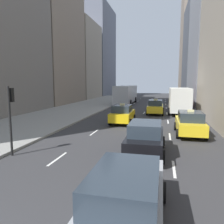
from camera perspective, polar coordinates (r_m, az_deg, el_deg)
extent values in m
cube|color=gray|center=(31.15, -9.32, 0.72)|extent=(8.00, 66.00, 0.15)
cube|color=white|center=(11.46, -14.03, -11.77)|extent=(0.12, 2.00, 0.01)
cube|color=white|center=(16.80, -4.67, -5.33)|extent=(0.12, 2.00, 0.01)
cube|color=white|center=(22.48, -0.01, -2.00)|extent=(0.12, 2.00, 0.01)
cube|color=white|center=(28.29, 2.74, -0.02)|extent=(0.12, 2.00, 0.01)
cube|color=white|center=(34.17, 4.56, 1.28)|extent=(0.12, 2.00, 0.01)
cube|color=white|center=(40.08, 5.83, 2.20)|extent=(0.12, 2.00, 0.01)
cube|color=white|center=(46.02, 6.78, 2.88)|extent=(0.12, 2.00, 0.01)
cube|color=white|center=(51.97, 7.52, 3.41)|extent=(0.12, 2.00, 0.01)
cube|color=white|center=(10.53, 0.05, -13.28)|extent=(0.12, 2.00, 0.01)
cube|color=white|center=(16.19, 4.87, -5.83)|extent=(0.12, 2.00, 0.01)
cube|color=white|center=(22.02, 7.11, -2.26)|extent=(0.12, 2.00, 0.01)
cube|color=white|center=(27.93, 8.40, -0.19)|extent=(0.12, 2.00, 0.01)
cube|color=white|center=(33.87, 9.24, 1.15)|extent=(0.12, 2.00, 0.01)
cube|color=white|center=(39.83, 9.83, 2.10)|extent=(0.12, 2.00, 0.01)
cube|color=white|center=(45.80, 10.27, 2.79)|extent=(0.12, 2.00, 0.01)
cube|color=white|center=(51.77, 10.61, 3.33)|extent=(0.12, 2.00, 0.01)
cube|color=white|center=(10.31, 15.87, -14.05)|extent=(0.12, 2.00, 0.01)
cube|color=white|center=(16.04, 14.87, -6.19)|extent=(0.12, 2.00, 0.01)
cube|color=white|center=(21.92, 14.41, -2.49)|extent=(0.12, 2.00, 0.01)
cube|color=white|center=(27.85, 14.15, -0.37)|extent=(0.12, 2.00, 0.01)
cube|color=white|center=(33.80, 13.99, 1.01)|extent=(0.12, 2.00, 0.01)
cube|color=white|center=(39.77, 13.87, 1.98)|extent=(0.12, 2.00, 0.01)
cube|color=white|center=(45.75, 13.78, 2.69)|extent=(0.12, 2.00, 0.01)
cube|color=white|center=(51.73, 13.71, 3.24)|extent=(0.12, 2.00, 0.01)
cube|color=gray|center=(42.12, -14.53, 18.70)|extent=(6.00, 13.51, 24.06)
cube|color=gray|center=(53.95, -7.60, 13.06)|extent=(6.00, 12.29, 17.88)
cube|color=slate|center=(68.89, -3.01, 15.41)|extent=(6.00, 16.64, 26.23)
cube|color=gray|center=(37.24, 25.04, 15.85)|extent=(6.00, 11.99, 19.07)
cube|color=#4C515B|center=(49.34, 22.03, 13.96)|extent=(6.00, 11.94, 19.35)
cube|color=gray|center=(61.87, 20.70, 20.05)|extent=(6.00, 10.38, 35.15)
cube|color=yellow|center=(16.89, 19.62, -3.25)|extent=(1.80, 4.40, 0.76)
cube|color=#28333D|center=(16.52, 19.83, -1.03)|extent=(1.58, 2.29, 0.64)
cube|color=#F2E599|center=(16.46, 19.89, 0.31)|extent=(0.44, 0.20, 0.14)
cylinder|color=black|center=(18.21, 16.27, -3.56)|extent=(0.22, 0.66, 0.66)
cylinder|color=black|center=(18.41, 21.88, -3.69)|extent=(0.22, 0.66, 0.66)
cylinder|color=black|center=(15.55, 16.81, -5.47)|extent=(0.22, 0.66, 0.66)
cylinder|color=black|center=(15.78, 23.37, -5.59)|extent=(0.22, 0.66, 0.66)
cube|color=yellow|center=(27.06, 11.26, 0.99)|extent=(1.80, 4.40, 0.76)
cube|color=#28333D|center=(26.72, 11.28, 2.42)|extent=(1.58, 2.29, 0.64)
cube|color=#F2E599|center=(26.69, 11.31, 3.25)|extent=(0.44, 0.20, 0.14)
cylinder|color=black|center=(28.50, 9.53, 0.59)|extent=(0.22, 0.66, 0.66)
cylinder|color=black|center=(28.44, 13.15, 0.49)|extent=(0.22, 0.66, 0.66)
cylinder|color=black|center=(25.80, 9.14, -0.13)|extent=(0.22, 0.66, 0.66)
cylinder|color=black|center=(25.74, 13.14, -0.25)|extent=(0.22, 0.66, 0.66)
cube|color=yellow|center=(20.59, 2.81, -0.92)|extent=(1.80, 4.40, 0.76)
cube|color=#28333D|center=(20.24, 2.69, 0.93)|extent=(1.58, 2.29, 0.64)
cube|color=#F2E599|center=(20.19, 2.70, 2.03)|extent=(0.44, 0.20, 0.14)
cylinder|color=black|center=(22.14, 1.14, -1.30)|extent=(0.22, 0.66, 0.66)
cylinder|color=black|center=(21.84, 5.77, -1.46)|extent=(0.22, 0.66, 0.66)
cylinder|color=black|center=(19.51, -0.52, -2.51)|extent=(0.22, 0.66, 0.66)
cylinder|color=black|center=(19.18, 4.72, -2.72)|extent=(0.22, 0.66, 0.66)
cube|color=yellow|center=(39.47, 15.94, 2.89)|extent=(1.80, 4.40, 0.76)
cube|color=#28333D|center=(39.16, 15.99, 3.88)|extent=(1.58, 2.29, 0.64)
cube|color=#F2E599|center=(39.14, 16.01, 4.45)|extent=(0.44, 0.20, 0.14)
cylinder|color=black|center=(40.83, 14.57, 2.55)|extent=(0.22, 0.66, 0.66)
cylinder|color=black|center=(40.92, 17.09, 2.47)|extent=(0.22, 0.66, 0.66)
cylinder|color=black|center=(38.11, 14.66, 2.20)|extent=(0.22, 0.66, 0.66)
cylinder|color=black|center=(38.21, 17.36, 2.12)|extent=(0.22, 0.66, 0.66)
cube|color=#9EA0A5|center=(6.08, 3.83, -22.74)|extent=(1.80, 4.88, 0.73)
cube|color=#28333D|center=(5.50, 3.38, -18.10)|extent=(1.58, 2.54, 0.64)
cylinder|color=black|center=(7.71, -1.26, -18.82)|extent=(0.22, 0.66, 0.66)
cylinder|color=black|center=(7.52, 13.00, -19.76)|extent=(0.22, 0.66, 0.66)
cube|color=black|center=(11.85, 8.75, -7.36)|extent=(1.80, 4.44, 0.78)
cube|color=#28333D|center=(11.43, 8.72, -4.26)|extent=(1.58, 2.31, 0.64)
cylinder|color=black|center=(13.36, 5.29, -7.31)|extent=(0.22, 0.66, 0.66)
cylinder|color=black|center=(13.25, 13.09, -7.60)|extent=(0.22, 0.66, 0.66)
cylinder|color=black|center=(10.75, 3.25, -11.01)|extent=(0.22, 0.66, 0.66)
cylinder|color=black|center=(10.62, 13.07, -11.46)|extent=(0.22, 0.66, 0.66)
cube|color=#B7BCC1|center=(39.43, 3.71, 4.75)|extent=(2.50, 11.60, 2.90)
cube|color=#28333D|center=(45.09, 4.91, 5.54)|extent=(2.30, 0.12, 1.40)
cube|color=#28333D|center=(39.63, 1.98, 5.28)|extent=(0.08, 9.86, 1.10)
cube|color=yellow|center=(45.07, 4.93, 6.69)|extent=(1.50, 0.10, 0.36)
cylinder|color=black|center=(43.26, 2.84, 3.29)|extent=(0.30, 1.00, 1.00)
cylinder|color=black|center=(42.89, 6.13, 3.21)|extent=(0.30, 1.00, 1.00)
cylinder|color=black|center=(36.63, 0.94, 2.51)|extent=(0.30, 1.00, 1.00)
cylinder|color=black|center=(36.19, 4.82, 2.42)|extent=(0.30, 1.00, 1.00)
cube|color=maroon|center=(31.69, 16.66, 3.21)|extent=(2.10, 2.40, 2.10)
cube|color=#28333D|center=(32.81, 16.56, 3.88)|extent=(1.90, 0.10, 0.90)
cube|color=silver|center=(27.49, 17.21, 3.18)|extent=(2.30, 6.00, 2.70)
cylinder|color=black|center=(31.73, 14.69, 1.38)|extent=(0.28, 0.90, 0.90)
cylinder|color=black|center=(31.86, 18.47, 1.26)|extent=(0.28, 0.90, 0.90)
cylinder|color=black|center=(26.37, 14.78, 0.15)|extent=(0.28, 0.90, 0.90)
cylinder|color=black|center=(26.54, 19.75, 0.00)|extent=(0.28, 0.90, 0.90)
cylinder|color=black|center=(12.33, -25.06, -2.27)|extent=(0.12, 0.12, 3.60)
cube|color=black|center=(12.33, -24.90, 4.06)|extent=(0.24, 0.20, 0.72)
sphere|color=red|center=(12.40, -24.64, 5.16)|extent=(0.14, 0.14, 0.14)
sphere|color=#4C3F14|center=(12.41, -24.58, 4.10)|extent=(0.14, 0.14, 0.14)
sphere|color=#198C2D|center=(12.43, -24.53, 3.04)|extent=(0.14, 0.14, 0.14)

